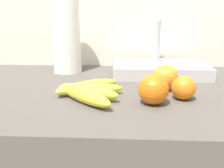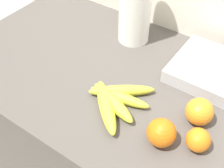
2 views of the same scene
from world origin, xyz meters
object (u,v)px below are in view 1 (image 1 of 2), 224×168
(orange_front, at_px, (153,89))
(paper_towel_roll, at_px, (66,37))
(sink_basin, at_px, (159,68))
(banana_bunch, at_px, (87,91))
(orange_right, at_px, (165,77))
(orange_back_right, at_px, (183,88))

(orange_front, xyz_separation_m, paper_towel_roll, (-0.32, 0.37, 0.11))
(sink_basin, bearing_deg, banana_bunch, -130.03)
(orange_right, xyz_separation_m, paper_towel_roll, (-0.37, 0.24, 0.11))
(banana_bunch, height_order, orange_front, orange_front)
(banana_bunch, distance_m, orange_back_right, 0.28)
(orange_back_right, xyz_separation_m, sink_basin, (-0.02, 0.30, -0.01))
(orange_right, height_order, orange_front, same)
(orange_back_right, distance_m, paper_towel_roll, 0.54)
(orange_back_right, xyz_separation_m, paper_towel_roll, (-0.41, 0.33, 0.12))
(paper_towel_roll, distance_m, sink_basin, 0.41)
(orange_right, relative_size, sink_basin, 0.22)
(orange_right, xyz_separation_m, orange_back_right, (0.04, -0.09, -0.01))
(banana_bunch, xyz_separation_m, orange_right, (0.24, 0.09, 0.02))
(banana_bunch, relative_size, orange_back_right, 3.75)
(orange_right, distance_m, orange_back_right, 0.10)
(banana_bunch, bearing_deg, sink_basin, 49.97)
(paper_towel_roll, bearing_deg, sink_basin, -4.09)
(orange_front, distance_m, sink_basin, 0.35)
(banana_bunch, height_order, paper_towel_roll, paper_towel_roll)
(paper_towel_roll, xyz_separation_m, sink_basin, (0.39, -0.03, -0.12))
(orange_back_right, height_order, sink_basin, sink_basin)
(paper_towel_roll, height_order, sink_basin, paper_towel_roll)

